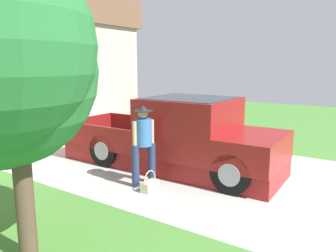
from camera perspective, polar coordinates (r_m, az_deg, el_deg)
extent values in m
cube|color=#B2B5AD|center=(8.05, 2.51, -7.32)|extent=(5.20, 9.00, 0.06)
cube|color=#498636|center=(15.85, 19.01, 1.04)|extent=(12.00, 9.00, 0.06)
cube|color=maroon|center=(8.05, 0.00, -5.52)|extent=(1.86, 5.42, 0.42)
cube|color=maroon|center=(7.56, 3.74, 0.03)|extent=(1.92, 1.99, 1.28)
cube|color=#1E2833|center=(7.50, 3.77, 2.90)|extent=(1.69, 1.83, 0.54)
cube|color=maroon|center=(7.04, 14.76, -3.90)|extent=(1.90, 1.18, 0.61)
cube|color=black|center=(8.88, -8.40, -2.49)|extent=(1.93, 2.35, 0.06)
cube|color=maroon|center=(9.52, -4.88, 0.06)|extent=(0.12, 2.31, 0.58)
cube|color=maroon|center=(8.18, -12.59, -1.90)|extent=(0.12, 2.31, 0.58)
cube|color=maroon|center=(9.59, -13.52, -0.12)|extent=(1.87, 0.11, 0.58)
cube|color=black|center=(8.16, 11.47, 2.63)|extent=(0.10, 0.18, 0.20)
cylinder|color=black|center=(7.92, 15.27, -4.75)|extent=(0.28, 0.81, 0.80)
cylinder|color=#9E9EA3|center=(7.92, 15.27, -4.75)|extent=(0.29, 0.45, 0.44)
cylinder|color=black|center=(6.46, 10.94, -8.06)|extent=(0.28, 0.81, 0.80)
cylinder|color=#9E9EA3|center=(6.46, 10.94, -8.06)|extent=(0.29, 0.45, 0.44)
cylinder|color=black|center=(9.36, -4.10, -2.04)|extent=(0.28, 0.81, 0.80)
cylinder|color=#9E9EA3|center=(9.36, -4.10, -2.04)|extent=(0.29, 0.45, 0.44)
cylinder|color=black|center=(8.17, -10.86, -4.09)|extent=(0.28, 0.81, 0.80)
cylinder|color=#9E9EA3|center=(8.17, -10.86, -4.09)|extent=(0.29, 0.45, 0.44)
cylinder|color=navy|center=(6.71, -5.65, -6.91)|extent=(0.16, 0.16, 0.86)
cylinder|color=navy|center=(6.88, -2.82, -6.42)|extent=(0.16, 0.16, 0.86)
cylinder|color=#3870B2|center=(6.63, -4.29, -1.11)|extent=(0.34, 0.34, 0.54)
cylinder|color=tan|center=(6.55, -5.80, -1.73)|extent=(0.09, 0.09, 0.58)
cylinder|color=tan|center=(6.73, -2.81, -1.35)|extent=(0.09, 0.09, 0.58)
sphere|color=tan|center=(6.56, -4.34, 2.25)|extent=(0.20, 0.20, 0.20)
cylinder|color=#232328|center=(6.55, -4.35, 2.64)|extent=(0.39, 0.39, 0.01)
cone|color=#232328|center=(6.54, -4.35, 3.12)|extent=(0.21, 0.21, 0.11)
cube|color=beige|center=(6.56, -3.14, -10.36)|extent=(0.38, 0.19, 0.20)
torus|color=beige|center=(6.51, -3.15, -9.14)|extent=(0.35, 0.02, 0.35)
cylinder|color=brown|center=(4.50, -23.67, -10.41)|extent=(0.23, 0.23, 1.80)
cube|color=#424247|center=(12.57, -2.52, 1.87)|extent=(0.58, 0.68, 0.90)
cube|color=#2E2E31|center=(12.50, -2.54, 4.13)|extent=(0.60, 0.71, 0.10)
cylinder|color=black|center=(12.31, -2.10, -0.43)|extent=(0.05, 0.18, 0.18)
cylinder|color=black|center=(12.66, -0.92, -0.11)|extent=(0.05, 0.18, 0.18)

